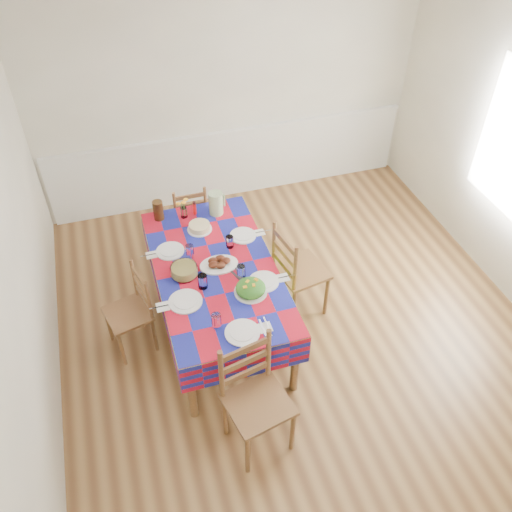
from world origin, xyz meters
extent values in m
cube|color=brown|center=(0.00, 0.00, -0.02)|extent=(4.50, 5.00, 0.04)
cube|color=white|center=(0.00, 0.00, 2.72)|extent=(4.50, 5.00, 0.04)
cube|color=beige|center=(0.00, 2.52, 1.35)|extent=(4.50, 0.04, 2.70)
cube|color=beige|center=(-2.27, 0.00, 1.35)|extent=(0.04, 5.00, 2.70)
cube|color=white|center=(0.00, 2.47, 0.90)|extent=(4.41, 0.06, 0.04)
cube|color=white|center=(0.00, 2.48, 0.45)|extent=(4.41, 0.03, 0.90)
cylinder|color=brown|center=(-1.16, -0.55, 0.36)|extent=(0.07, 0.07, 0.73)
cylinder|color=brown|center=(-0.27, -0.55, 0.36)|extent=(0.07, 0.07, 0.73)
cylinder|color=brown|center=(-1.16, 1.27, 0.36)|extent=(0.07, 0.07, 0.73)
cylinder|color=brown|center=(-0.27, 1.27, 0.36)|extent=(0.07, 0.07, 0.73)
cube|color=brown|center=(-0.72, 0.36, 0.75)|extent=(1.02, 1.94, 0.04)
cube|color=#A40E20|center=(-0.72, 0.36, 0.77)|extent=(1.06, 1.98, 0.01)
cube|color=#A40E20|center=(-1.25, 0.36, 0.61)|extent=(0.01, 1.98, 0.31)
cube|color=#A40E20|center=(-0.18, 0.36, 0.61)|extent=(0.01, 1.98, 0.31)
cube|color=#A40E20|center=(-0.72, -0.63, 0.61)|extent=(1.06, 0.01, 0.31)
cube|color=#A40E20|center=(-0.72, 1.35, 0.61)|extent=(1.06, 0.01, 0.31)
cylinder|color=white|center=(-0.69, -0.44, 0.78)|extent=(0.28, 0.28, 0.01)
cylinder|color=white|center=(-0.69, -0.44, 0.79)|extent=(0.20, 0.20, 0.01)
cylinder|color=white|center=(-0.87, -0.31, 0.84)|extent=(0.08, 0.08, 0.14)
cube|color=white|center=(-0.50, -0.44, 0.78)|extent=(0.11, 0.11, 0.01)
cube|color=silver|center=(-0.52, -0.44, 0.78)|extent=(0.01, 0.18, 0.00)
cube|color=silver|center=(-0.48, -0.44, 0.78)|extent=(0.01, 0.21, 0.00)
cylinder|color=white|center=(-1.06, 0.03, 0.78)|extent=(0.29, 0.29, 0.01)
cylinder|color=white|center=(-1.06, 0.03, 0.79)|extent=(0.20, 0.20, 0.01)
cylinder|color=white|center=(-0.88, 0.16, 0.84)|extent=(0.08, 0.08, 0.14)
cube|color=white|center=(-1.25, 0.03, 0.78)|extent=(0.11, 0.11, 0.01)
cube|color=silver|center=(-1.27, 0.03, 0.78)|extent=(0.18, 0.01, 0.00)
cube|color=silver|center=(-1.23, 0.03, 0.78)|extent=(0.21, 0.01, 0.00)
cylinder|color=white|center=(-1.06, 0.70, 0.78)|extent=(0.26, 0.26, 0.01)
cylinder|color=white|center=(-1.06, 0.70, 0.79)|extent=(0.18, 0.18, 0.01)
cylinder|color=white|center=(-0.90, 0.58, 0.84)|extent=(0.07, 0.07, 0.13)
cube|color=white|center=(-1.24, 0.70, 0.78)|extent=(0.10, 0.10, 0.01)
cube|color=silver|center=(-1.26, 0.70, 0.78)|extent=(0.17, 0.01, 0.00)
cube|color=silver|center=(-1.22, 0.70, 0.78)|extent=(0.19, 0.01, 0.00)
cylinder|color=white|center=(-0.36, 0.06, 0.78)|extent=(0.27, 0.27, 0.01)
cylinder|color=white|center=(-0.36, 0.06, 0.79)|extent=(0.19, 0.19, 0.01)
cylinder|color=white|center=(-0.53, 0.18, 0.84)|extent=(0.08, 0.08, 0.13)
cube|color=white|center=(-0.18, 0.06, 0.78)|extent=(0.10, 0.10, 0.01)
cube|color=silver|center=(-0.20, 0.06, 0.78)|extent=(0.17, 0.01, 0.00)
cube|color=silver|center=(-0.16, 0.06, 0.78)|extent=(0.20, 0.01, 0.00)
cylinder|color=white|center=(-0.36, 0.72, 0.78)|extent=(0.25, 0.25, 0.01)
cylinder|color=white|center=(-0.36, 0.72, 0.79)|extent=(0.18, 0.18, 0.01)
cylinder|color=white|center=(-0.52, 0.60, 0.83)|extent=(0.07, 0.07, 0.12)
cube|color=white|center=(-0.19, 0.72, 0.78)|extent=(0.09, 0.09, 0.01)
cube|color=silver|center=(-0.21, 0.72, 0.78)|extent=(0.16, 0.01, 0.00)
cube|color=silver|center=(-0.17, 0.72, 0.78)|extent=(0.19, 0.01, 0.00)
ellipsoid|color=white|center=(-0.68, 0.38, 0.78)|extent=(0.35, 0.25, 0.02)
ellipsoid|color=black|center=(-0.62, 0.38, 0.82)|extent=(0.09, 0.08, 0.05)
ellipsoid|color=black|center=(-0.65, 0.42, 0.82)|extent=(0.09, 0.08, 0.05)
ellipsoid|color=black|center=(-0.72, 0.41, 0.82)|extent=(0.09, 0.08, 0.05)
ellipsoid|color=black|center=(-0.73, 0.36, 0.82)|extent=(0.09, 0.08, 0.05)
ellipsoid|color=black|center=(-0.67, 0.34, 0.82)|extent=(0.09, 0.08, 0.05)
cylinder|color=white|center=(-0.50, -0.03, 0.78)|extent=(0.29, 0.29, 0.01)
ellipsoid|color=#124411|center=(-0.50, -0.03, 0.83)|extent=(0.26, 0.26, 0.11)
cube|color=orange|center=(-0.56, -0.05, 0.88)|extent=(0.03, 0.02, 0.01)
cube|color=orange|center=(-0.52, 0.00, 0.88)|extent=(0.04, 0.04, 0.01)
cube|color=orange|center=(-0.48, -0.05, 0.88)|extent=(0.03, 0.04, 0.01)
cube|color=orange|center=(-0.44, 0.00, 0.88)|extent=(0.04, 0.04, 0.01)
cylinder|color=white|center=(-1.00, 0.36, 0.82)|extent=(0.24, 0.24, 0.09)
cylinder|color=#E0CD76|center=(-1.00, 0.36, 0.82)|extent=(0.22, 0.22, 0.07)
cylinder|color=white|center=(-0.73, 0.93, 0.78)|extent=(0.24, 0.24, 0.01)
cylinder|color=#DFC088|center=(-0.73, 0.93, 0.81)|extent=(0.20, 0.20, 0.06)
cube|color=black|center=(-0.59, 0.27, 0.78)|extent=(0.12, 0.28, 0.01)
cube|color=black|center=(-0.54, 0.29, 0.78)|extent=(0.06, 0.29, 0.01)
cylinder|color=white|center=(-0.83, 1.18, 0.83)|extent=(0.06, 0.06, 0.11)
cylinder|color=#3B7828|center=(-0.85, 1.18, 0.87)|extent=(0.01, 0.01, 0.16)
ellipsoid|color=orange|center=(-0.88, 1.18, 0.95)|extent=(0.05, 0.05, 0.02)
cylinder|color=#3B7828|center=(-0.82, 1.19, 0.87)|extent=(0.01, 0.01, 0.16)
ellipsoid|color=orange|center=(-0.80, 1.20, 0.96)|extent=(0.05, 0.05, 0.02)
cylinder|color=#3B7828|center=(-0.83, 1.16, 0.87)|extent=(0.01, 0.01, 0.16)
ellipsoid|color=orange|center=(-0.83, 1.14, 0.97)|extent=(0.05, 0.05, 0.02)
cylinder|color=red|center=(-0.72, 1.20, 0.85)|extent=(0.04, 0.04, 0.15)
cylinder|color=#AED093|center=(-0.51, 1.14, 0.89)|extent=(0.14, 0.14, 0.24)
cylinder|color=#311C0A|center=(-1.08, 1.22, 0.88)|extent=(0.10, 0.10, 0.20)
cube|color=white|center=(-0.71, -0.58, 0.78)|extent=(0.08, 0.02, 0.02)
cylinder|color=brown|center=(-0.87, -1.17, 0.25)|extent=(0.04, 0.04, 0.50)
cylinder|color=brown|center=(-0.48, -1.08, 0.25)|extent=(0.04, 0.04, 0.50)
cylinder|color=brown|center=(-0.95, -0.80, 0.25)|extent=(0.04, 0.04, 0.50)
cylinder|color=brown|center=(-0.56, -0.71, 0.25)|extent=(0.04, 0.04, 0.50)
cube|color=brown|center=(-0.72, -0.94, 0.52)|extent=(0.55, 0.53, 0.03)
cylinder|color=brown|center=(-0.95, -0.78, 0.78)|extent=(0.04, 0.04, 0.56)
cylinder|color=brown|center=(-0.56, -0.70, 0.78)|extent=(0.04, 0.04, 0.56)
cube|color=brown|center=(-0.76, -0.74, 0.67)|extent=(0.40, 0.11, 0.06)
cube|color=brown|center=(-0.76, -0.74, 0.81)|extent=(0.40, 0.11, 0.06)
cube|color=brown|center=(-0.76, -0.74, 0.96)|extent=(0.40, 0.11, 0.06)
cylinder|color=brown|center=(-0.55, 1.81, 0.20)|extent=(0.03, 0.03, 0.41)
cylinder|color=brown|center=(-0.88, 1.81, 0.20)|extent=(0.03, 0.03, 0.41)
cylinder|color=brown|center=(-0.55, 1.50, 0.20)|extent=(0.03, 0.03, 0.41)
cylinder|color=brown|center=(-0.88, 1.50, 0.20)|extent=(0.03, 0.03, 0.41)
cube|color=brown|center=(-0.72, 1.65, 0.42)|extent=(0.38, 0.37, 0.03)
cylinder|color=brown|center=(-0.55, 1.49, 0.64)|extent=(0.03, 0.03, 0.45)
cylinder|color=brown|center=(-0.88, 1.49, 0.64)|extent=(0.03, 0.03, 0.45)
cube|color=brown|center=(-0.71, 1.49, 0.54)|extent=(0.33, 0.02, 0.05)
cube|color=brown|center=(-0.71, 1.49, 0.66)|extent=(0.33, 0.02, 0.05)
cube|color=brown|center=(-0.71, 1.49, 0.78)|extent=(0.33, 0.02, 0.05)
cylinder|color=brown|center=(-1.75, 0.48, 0.21)|extent=(0.03, 0.03, 0.42)
cylinder|color=brown|center=(-1.66, 0.16, 0.21)|extent=(0.03, 0.03, 0.42)
cylinder|color=brown|center=(-1.44, 0.56, 0.21)|extent=(0.03, 0.03, 0.42)
cylinder|color=brown|center=(-1.36, 0.23, 0.21)|extent=(0.03, 0.03, 0.42)
cube|color=brown|center=(-1.55, 0.36, 0.44)|extent=(0.46, 0.47, 0.03)
cylinder|color=brown|center=(-1.43, 0.56, 0.66)|extent=(0.03, 0.03, 0.47)
cylinder|color=brown|center=(-1.35, 0.24, 0.66)|extent=(0.03, 0.03, 0.47)
cube|color=brown|center=(-1.39, 0.40, 0.56)|extent=(0.10, 0.33, 0.05)
cube|color=brown|center=(-1.39, 0.40, 0.68)|extent=(0.10, 0.33, 0.05)
cube|color=brown|center=(-1.39, 0.40, 0.81)|extent=(0.10, 0.33, 0.05)
cylinder|color=brown|center=(0.34, 0.20, 0.25)|extent=(0.04, 0.04, 0.49)
cylinder|color=brown|center=(0.27, 0.59, 0.25)|extent=(0.04, 0.04, 0.49)
cylinder|color=brown|center=(-0.03, 0.13, 0.25)|extent=(0.04, 0.04, 0.49)
cylinder|color=brown|center=(-0.10, 0.52, 0.25)|extent=(0.04, 0.04, 0.49)
cube|color=brown|center=(0.12, 0.36, 0.51)|extent=(0.51, 0.53, 0.03)
cylinder|color=brown|center=(-0.04, 0.13, 0.77)|extent=(0.04, 0.04, 0.55)
cylinder|color=brown|center=(-0.11, 0.52, 0.77)|extent=(0.04, 0.04, 0.55)
cube|color=brown|center=(-0.07, 0.32, 0.66)|extent=(0.09, 0.39, 0.05)
cube|color=brown|center=(-0.07, 0.32, 0.80)|extent=(0.09, 0.39, 0.05)
cube|color=brown|center=(-0.07, 0.32, 0.94)|extent=(0.09, 0.39, 0.05)
camera|label=1|loc=(-1.41, -3.13, 4.10)|focal=38.00mm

